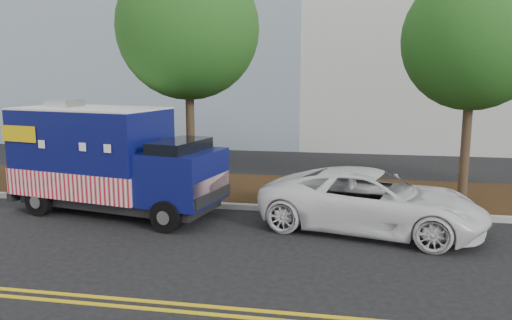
# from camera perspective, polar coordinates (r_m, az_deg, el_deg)

# --- Properties ---
(ground) EXTENTS (120.00, 120.00, 0.00)m
(ground) POSITION_cam_1_polar(r_m,az_deg,el_deg) (12.95, -9.17, -6.89)
(ground) COLOR black
(ground) RESTS_ON ground
(curb) EXTENTS (120.00, 0.18, 0.15)m
(curb) POSITION_cam_1_polar(r_m,az_deg,el_deg) (14.21, -7.29, -5.03)
(curb) COLOR #9E9E99
(curb) RESTS_ON ground
(mulch_strip) EXTENTS (120.00, 4.00, 0.15)m
(mulch_strip) POSITION_cam_1_polar(r_m,az_deg,el_deg) (16.16, -5.04, -3.18)
(mulch_strip) COLOR black
(mulch_strip) RESTS_ON ground
(centerline_near) EXTENTS (120.00, 0.10, 0.01)m
(centerline_near) POSITION_cam_1_polar(r_m,az_deg,el_deg) (9.14, -18.79, -14.50)
(centerline_near) COLOR gold
(centerline_near) RESTS_ON ground
(centerline_far) EXTENTS (120.00, 0.10, 0.01)m
(centerline_far) POSITION_cam_1_polar(r_m,az_deg,el_deg) (8.95, -19.59, -15.11)
(centerline_far) COLOR gold
(centerline_far) RESTS_ON ground
(tree_b) EXTENTS (4.18, 4.18, 7.11)m
(tree_b) POSITION_cam_1_polar(r_m,az_deg,el_deg) (15.18, -7.77, 14.67)
(tree_b) COLOR #38281C
(tree_b) RESTS_ON ground
(tree_c) EXTENTS (3.87, 3.87, 6.55)m
(tree_c) POSITION_cam_1_polar(r_m,az_deg,el_deg) (15.27, 23.56, 12.42)
(tree_c) COLOR #38281C
(tree_c) RESTS_ON ground
(sign_post) EXTENTS (0.06, 0.06, 2.40)m
(sign_post) POSITION_cam_1_polar(r_m,az_deg,el_deg) (14.70, -13.06, -0.22)
(sign_post) COLOR #473828
(sign_post) RESTS_ON ground
(food_truck) EXTENTS (6.01, 3.17, 3.02)m
(food_truck) POSITION_cam_1_polar(r_m,az_deg,el_deg) (13.87, -16.57, -0.27)
(food_truck) COLOR black
(food_truck) RESTS_ON ground
(white_car) EXTENTS (5.64, 3.57, 1.45)m
(white_car) POSITION_cam_1_polar(r_m,az_deg,el_deg) (12.18, 13.09, -4.55)
(white_car) COLOR white
(white_car) RESTS_ON ground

